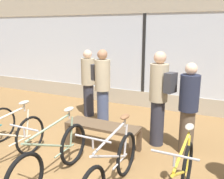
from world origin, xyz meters
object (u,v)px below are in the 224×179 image
at_px(bicycle_left, 7,145).
at_px(customer_by_window, 88,81).
at_px(customer_near_rack, 102,86).
at_px(customer_near_bench, 188,107).
at_px(display_bench, 102,129).
at_px(customer_mid_floor, 159,96).
at_px(bicycle_center, 53,157).
at_px(bicycle_right, 112,168).

xyz_separation_m(bicycle_left, customer_by_window, (-0.12, 2.74, 0.53)).
relative_size(customer_near_rack, customer_by_window, 1.04).
distance_m(customer_by_window, customer_near_bench, 2.79).
distance_m(display_bench, customer_near_rack, 1.22).
relative_size(display_bench, customer_mid_floor, 0.77).
bearing_deg(customer_by_window, customer_near_bench, -20.12).
xyz_separation_m(display_bench, customer_mid_floor, (0.89, 0.59, 0.60)).
height_order(bicycle_center, customer_near_rack, customer_near_rack).
distance_m(bicycle_center, customer_mid_floor, 2.19).
xyz_separation_m(customer_near_rack, customer_near_bench, (1.94, -0.44, -0.10)).
bearing_deg(customer_near_bench, bicycle_right, -113.10).
relative_size(bicycle_left, customer_near_bench, 1.07).
distance_m(bicycle_left, customer_by_window, 2.79).
bearing_deg(bicycle_center, bicycle_left, -177.99).
xyz_separation_m(bicycle_center, customer_near_bench, (1.61, 1.75, 0.48)).
xyz_separation_m(display_bench, customer_by_window, (-1.18, 1.47, 0.53)).
relative_size(display_bench, customer_near_bench, 0.85).
height_order(customer_near_rack, customer_mid_floor, customer_mid_floor).
distance_m(bicycle_right, customer_mid_floor, 1.82).
relative_size(bicycle_right, customer_mid_floor, 0.96).
relative_size(bicycle_left, customer_by_window, 1.04).
xyz_separation_m(bicycle_left, customer_near_bench, (2.50, 1.78, 0.47)).
bearing_deg(bicycle_center, customer_near_bench, 47.40).
relative_size(bicycle_left, customer_mid_floor, 0.97).
distance_m(bicycle_right, customer_near_bench, 1.84).
relative_size(customer_by_window, customer_near_bench, 1.03).
bearing_deg(display_bench, bicycle_right, -56.65).
bearing_deg(customer_mid_floor, display_bench, -146.28).
distance_m(display_bench, customer_near_bench, 1.60).
distance_m(bicycle_left, customer_mid_floor, 2.75).
bearing_deg(display_bench, customer_mid_floor, 33.72).
relative_size(bicycle_left, customer_near_rack, 1.00).
bearing_deg(customer_by_window, customer_mid_floor, -23.10).
relative_size(bicycle_center, customer_near_rack, 1.00).
height_order(customer_by_window, customer_mid_floor, customer_mid_floor).
bearing_deg(bicycle_left, customer_by_window, 92.46).
bearing_deg(customer_mid_floor, customer_near_rack, 165.57).
bearing_deg(bicycle_center, bicycle_right, 6.85).
bearing_deg(bicycle_left, customer_near_rack, 75.90).
bearing_deg(bicycle_left, bicycle_right, 4.45).
height_order(customer_by_window, customer_near_bench, customer_by_window).
relative_size(bicycle_left, bicycle_center, 1.00).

